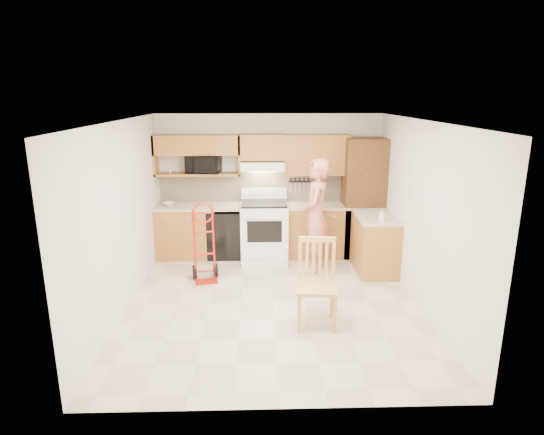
{
  "coord_description": "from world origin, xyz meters",
  "views": [
    {
      "loc": [
        -0.19,
        -5.87,
        2.84
      ],
      "look_at": [
        0.0,
        0.5,
        1.1
      ],
      "focal_mm": 30.15,
      "sensor_mm": 36.0,
      "label": 1
    }
  ],
  "objects_px": {
    "microwave": "(204,164)",
    "range": "(264,226)",
    "hand_truck": "(205,246)",
    "person": "(316,216)",
    "dining_chair": "(317,284)"
  },
  "relations": [
    {
      "from": "range",
      "to": "dining_chair",
      "type": "xyz_separation_m",
      "value": [
        0.62,
        -2.41,
        -0.05
      ]
    },
    {
      "from": "microwave",
      "to": "person",
      "type": "height_order",
      "value": "person"
    },
    {
      "from": "microwave",
      "to": "range",
      "type": "distance_m",
      "value": 1.52
    },
    {
      "from": "hand_truck",
      "to": "dining_chair",
      "type": "relative_size",
      "value": 1.03
    },
    {
      "from": "microwave",
      "to": "person",
      "type": "bearing_deg",
      "value": -17.46
    },
    {
      "from": "range",
      "to": "hand_truck",
      "type": "height_order",
      "value": "range"
    },
    {
      "from": "microwave",
      "to": "hand_truck",
      "type": "height_order",
      "value": "microwave"
    },
    {
      "from": "dining_chair",
      "to": "person",
      "type": "bearing_deg",
      "value": 88.73
    },
    {
      "from": "range",
      "to": "dining_chair",
      "type": "height_order",
      "value": "range"
    },
    {
      "from": "microwave",
      "to": "range",
      "type": "relative_size",
      "value": 0.48
    },
    {
      "from": "person",
      "to": "hand_truck",
      "type": "height_order",
      "value": "person"
    },
    {
      "from": "range",
      "to": "microwave",
      "type": "bearing_deg",
      "value": 162.99
    },
    {
      "from": "person",
      "to": "hand_truck",
      "type": "bearing_deg",
      "value": -66.34
    },
    {
      "from": "microwave",
      "to": "range",
      "type": "bearing_deg",
      "value": -9.23
    },
    {
      "from": "microwave",
      "to": "hand_truck",
      "type": "xyz_separation_m",
      "value": [
        0.12,
        -1.26,
        -1.09
      ]
    }
  ]
}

